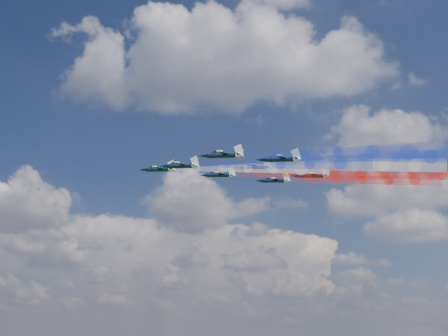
# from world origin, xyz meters

# --- Properties ---
(jet_lead) EXTENTS (12.93, 11.29, 5.24)m
(jet_lead) POSITION_xyz_m (-20.52, 27.20, 158.08)
(jet_lead) COLOR black
(trail_lead) EXTENTS (41.56, 12.27, 8.04)m
(trail_lead) POSITION_xyz_m (4.58, 22.20, 155.70)
(trail_lead) COLOR white
(jet_inner_left) EXTENTS (12.93, 11.29, 5.24)m
(jet_inner_left) POSITION_xyz_m (-11.58, 15.91, 155.16)
(jet_inner_left) COLOR black
(trail_inner_left) EXTENTS (41.56, 12.27, 8.04)m
(trail_inner_left) POSITION_xyz_m (13.52, 10.91, 152.78)
(trail_inner_left) COLOR #1730C4
(jet_inner_right) EXTENTS (12.93, 11.29, 5.24)m
(jet_inner_right) POSITION_xyz_m (-5.35, 36.49, 158.50)
(jet_inner_right) COLOR black
(trail_inner_right) EXTENTS (41.56, 12.27, 8.04)m
(trail_inner_right) POSITION_xyz_m (19.75, 31.49, 156.12)
(trail_inner_right) COLOR red
(jet_outer_left) EXTENTS (12.93, 11.29, 5.24)m
(jet_outer_left) POSITION_xyz_m (1.09, 3.45, 153.15)
(jet_outer_left) COLOR black
(trail_outer_left) EXTENTS (41.56, 12.27, 8.04)m
(trail_outer_left) POSITION_xyz_m (26.19, -1.55, 150.77)
(trail_outer_left) COLOR #1730C4
(jet_center_third) EXTENTS (12.93, 11.29, 5.24)m
(jet_center_third) POSITION_xyz_m (5.87, 23.47, 156.15)
(jet_center_third) COLOR black
(trail_center_third) EXTENTS (41.56, 12.27, 8.04)m
(trail_center_third) POSITION_xyz_m (30.96, 18.47, 153.78)
(trail_center_third) COLOR white
(jet_outer_right) EXTENTS (12.93, 11.29, 5.24)m
(jet_outer_right) POSITION_xyz_m (9.64, 45.28, 158.65)
(jet_outer_right) COLOR black
(trail_outer_right) EXTENTS (41.56, 12.27, 8.04)m
(trail_outer_right) POSITION_xyz_m (34.74, 40.28, 156.27)
(trail_outer_right) COLOR red
(jet_rear_left) EXTENTS (12.93, 11.29, 5.24)m
(jet_rear_left) POSITION_xyz_m (13.52, 9.00, 153.38)
(jet_rear_left) COLOR black
(trail_rear_left) EXTENTS (41.56, 12.27, 8.04)m
(trail_rear_left) POSITION_xyz_m (38.62, 4.00, 151.01)
(trail_rear_left) COLOR #1730C4
(jet_rear_right) EXTENTS (12.93, 11.29, 5.24)m
(jet_rear_right) POSITION_xyz_m (20.62, 32.00, 155.80)
(jet_rear_right) COLOR black
(trail_rear_right) EXTENTS (41.56, 12.27, 8.04)m
(trail_rear_right) POSITION_xyz_m (45.72, 27.00, 153.43)
(trail_rear_right) COLOR red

